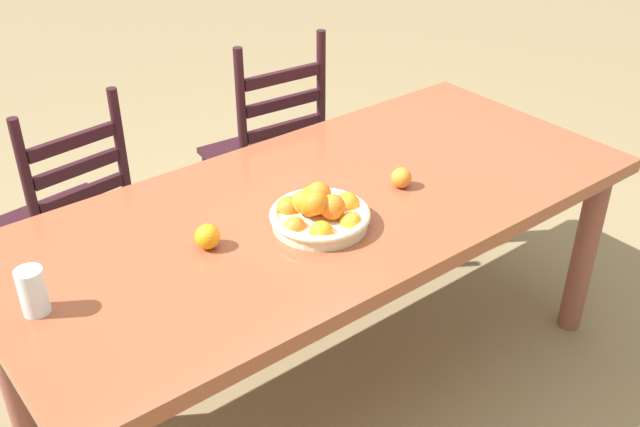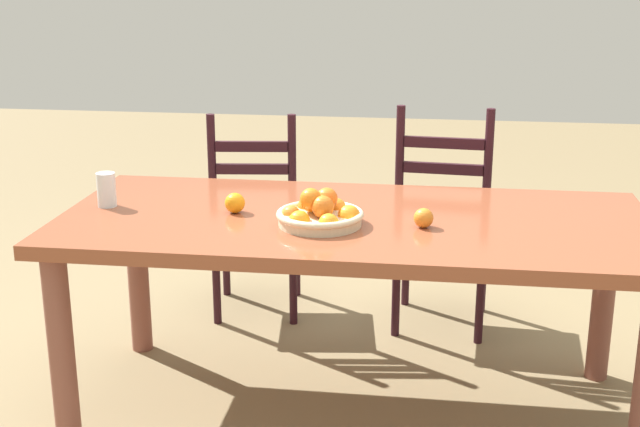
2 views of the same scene
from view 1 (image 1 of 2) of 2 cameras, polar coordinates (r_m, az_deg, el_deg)
The scene contains 8 objects.
ground_plane at distance 2.72m, azimuth 0.31°, elevation -12.41°, with size 12.00×12.00×0.00m, color olive.
dining_table at distance 2.32m, azimuth 0.35°, elevation -0.83°, with size 2.04×0.91×0.74m.
chair_near_window at distance 2.84m, azimuth -18.65°, elevation -0.68°, with size 0.45×0.45×0.96m.
chair_by_cabinet at distance 3.11m, azimuth -4.04°, elevation 4.43°, with size 0.45×0.45×1.02m.
fruit_bowl at distance 2.12m, azimuth -0.11°, elevation 0.09°, with size 0.29×0.29×0.13m.
orange_loose_0 at distance 2.34m, azimuth 6.32°, elevation 2.77°, with size 0.07×0.07×0.07m, color orange.
orange_loose_1 at distance 2.05m, azimuth -8.70°, elevation -1.78°, with size 0.07×0.07×0.07m, color orange.
drinking_glass at distance 1.91m, azimuth -21.35°, elevation -5.63°, with size 0.07×0.07×0.12m, color silver.
Camera 1 is at (-1.23, -1.53, 1.88)m, focal length 41.35 mm.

